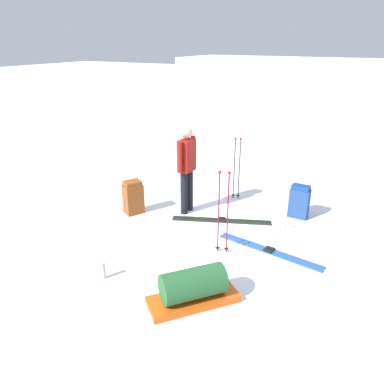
% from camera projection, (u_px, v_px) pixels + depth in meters
% --- Properties ---
extents(ground_plane, '(80.00, 80.00, 0.00)m').
position_uv_depth(ground_plane, '(192.00, 228.00, 6.75)').
color(ground_plane, white).
extents(distant_snow_ridge, '(16.66, 5.11, 2.06)m').
position_uv_depth(distant_snow_ridge, '(314.00, 77.00, 22.57)').
color(distant_snow_ridge, white).
rests_on(distant_snow_ridge, ground_plane).
extents(skier_standing, '(0.23, 0.57, 1.70)m').
position_uv_depth(skier_standing, '(187.00, 165.00, 7.03)').
color(skier_standing, black).
rests_on(skier_standing, ground_plane).
extents(ski_pair_near, '(1.78, 0.84, 0.05)m').
position_uv_depth(ski_pair_near, '(221.00, 220.00, 6.99)').
color(ski_pair_near, black).
rests_on(ski_pair_near, ground_plane).
extents(ski_pair_far, '(1.79, 0.44, 0.05)m').
position_uv_depth(ski_pair_far, '(269.00, 251.00, 5.99)').
color(ski_pair_far, '#2B57A4').
rests_on(ski_pair_far, ground_plane).
extents(backpack_large_dark, '(0.41, 0.43, 0.66)m').
position_uv_depth(backpack_large_dark, '(133.00, 197.00, 7.21)').
color(backpack_large_dark, brown).
rests_on(backpack_large_dark, ground_plane).
extents(backpack_bright, '(0.37, 0.22, 0.65)m').
position_uv_depth(backpack_bright, '(299.00, 202.00, 7.04)').
color(backpack_bright, navy).
rests_on(backpack_bright, ground_plane).
extents(ski_poles_planted_near, '(0.17, 0.10, 1.32)m').
position_uv_depth(ski_poles_planted_near, '(237.00, 165.00, 7.73)').
color(ski_poles_planted_near, '#281B2A').
rests_on(ski_poles_planted_near, ground_plane).
extents(ski_poles_planted_far, '(0.20, 0.11, 1.37)m').
position_uv_depth(ski_poles_planted_far, '(223.00, 209.00, 5.71)').
color(ski_poles_planted_far, maroon).
rests_on(ski_poles_planted_far, ground_plane).
extents(gear_sled, '(1.10, 1.18, 0.49)m').
position_uv_depth(gear_sled, '(193.00, 288.00, 4.76)').
color(gear_sled, '#E05412').
rests_on(gear_sled, ground_plane).
extents(thermos_bottle, '(0.07, 0.07, 0.26)m').
position_uv_depth(thermos_bottle, '(103.00, 270.00, 5.28)').
color(thermos_bottle, '#B8BABB').
rests_on(thermos_bottle, ground_plane).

